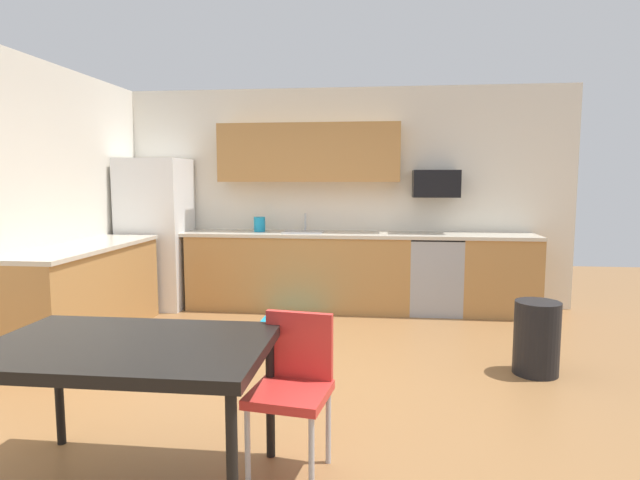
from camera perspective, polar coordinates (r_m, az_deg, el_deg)
The scene contains 18 objects.
ground_plane at distance 4.36m, azimuth -1.53°, elevation -14.72°, with size 12.00×12.00×0.00m, color olive.
wall_back at distance 6.70m, azimuth 1.60°, elevation 4.58°, with size 5.80×0.10×2.70m, color silver.
cabinet_run_back at distance 6.49m, azimuth -2.33°, elevation -3.48°, with size 2.67×0.60×0.90m, color #AD7A42.
cabinet_run_back_right at distance 6.57m, azimuth 18.65°, elevation -3.70°, with size 0.88×0.60×0.90m, color #AD7A42.
cabinet_run_left at distance 5.72m, azimuth -23.91°, elevation -5.41°, with size 0.60×2.00×0.90m, color #AD7A42.
countertop_back at distance 6.38m, azimuth 1.32°, elevation 0.61°, with size 4.80×0.64×0.04m, color beige.
countertop_left at distance 5.65m, azimuth -24.13°, elevation -0.74°, with size 0.64×2.00×0.04m, color beige.
upper_cabinets_back at distance 6.51m, azimuth -1.22°, elevation 9.36°, with size 2.20×0.34×0.70m, color #AD7A42.
refrigerator at distance 6.85m, azimuth -17.23°, elevation 0.69°, with size 0.76×0.70×1.83m, color white.
oven_range at distance 6.45m, azimuth 12.23°, elevation -3.64°, with size 0.60×0.60×0.91m.
microwave at distance 6.45m, azimuth 12.37°, elevation 5.95°, with size 0.54×0.36×0.32m, color black.
sink_basin at distance 6.42m, azimuth -1.81°, elevation 0.29°, with size 0.48×0.40×0.14m, color #A5A8AD.
sink_faucet at distance 6.59m, azimuth -1.59°, elevation 1.84°, with size 0.02×0.02×0.24m, color #B2B5BA.
dining_table at distance 2.87m, azimuth -19.99°, elevation -11.51°, with size 1.40×0.90×0.77m.
chair_near_table at distance 2.96m, azimuth -2.89°, elevation -14.78°, with size 0.46×0.46×0.85m.
trash_bin at distance 4.71m, azimuth 22.31°, elevation -9.73°, with size 0.36×0.36×0.60m, color black.
floor_mat at distance 5.96m, azimuth -3.03°, elevation -8.77°, with size 0.70×0.50×0.01m, color #198CBF.
kettle at distance 6.56m, azimuth -6.53°, elevation 1.61°, with size 0.14×0.14×0.20m, color #198CBF.
Camera 1 is at (0.57, -4.02, 1.58)m, focal length 29.71 mm.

